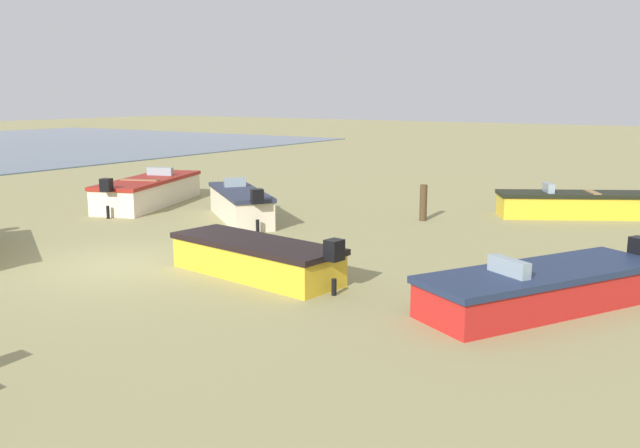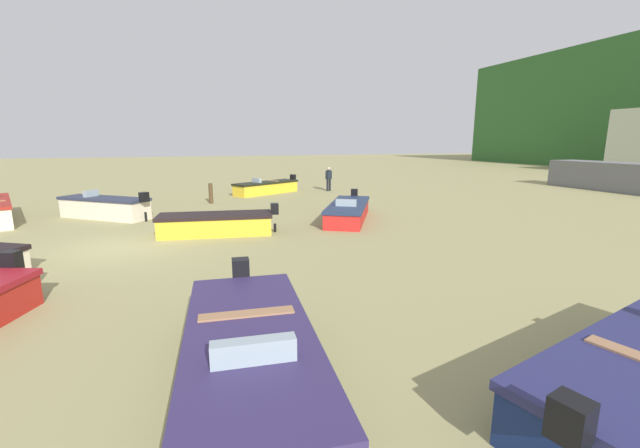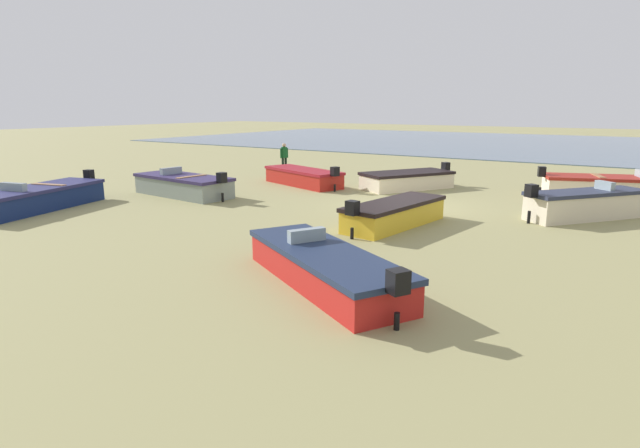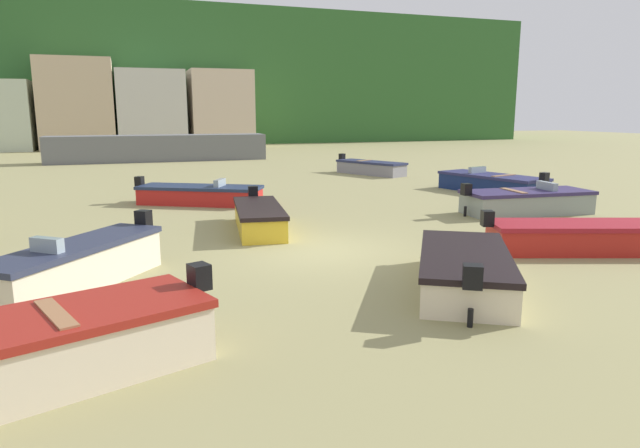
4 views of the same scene
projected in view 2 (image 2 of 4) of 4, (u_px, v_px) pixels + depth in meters
The scene contains 8 objects.
ground_plane at pixel (119, 248), 12.83m from camera, with size 160.00×160.00×0.00m, color #948E5C.
boat_red_0 at pixel (348, 211), 17.31m from camera, with size 4.93×3.65×1.04m.
boat_yellow_1 at pixel (216, 224), 14.56m from camera, with size 1.89×4.37×1.08m.
boat_cream_4 at pixel (105, 207), 17.62m from camera, with size 3.54×4.04×1.25m.
boat_yellow_7 at pixel (267, 187), 25.85m from camera, with size 3.36×4.60×1.10m.
boat_grey_8 at pixel (251, 358), 5.49m from camera, with size 4.89×2.11×1.15m.
mooring_post_near_water at pixel (211, 193), 21.79m from camera, with size 0.22×0.22×1.09m, color #46341E.
beach_walker_foreground at pixel (329, 177), 27.19m from camera, with size 0.43×0.53×1.62m.
Camera 2 is at (13.81, 2.14, 3.35)m, focal length 22.50 mm.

